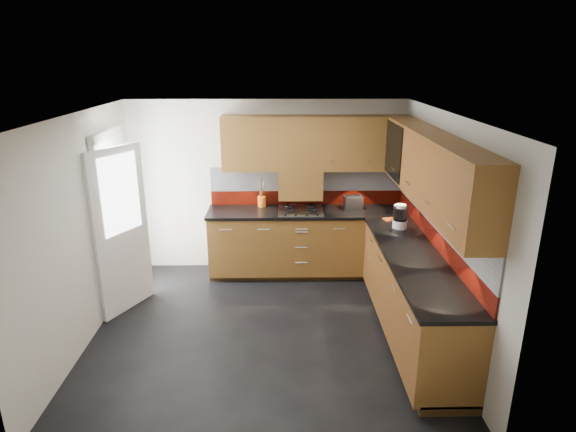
{
  "coord_description": "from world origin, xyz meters",
  "views": [
    {
      "loc": [
        0.18,
        -4.75,
        2.94
      ],
      "look_at": [
        0.26,
        0.65,
        1.14
      ],
      "focal_mm": 30.0,
      "sensor_mm": 36.0,
      "label": 1
    }
  ],
  "objects_px": {
    "gas_hob": "(301,210)",
    "food_processor": "(400,217)",
    "utensil_pot": "(262,200)",
    "toaster": "(353,202)"
  },
  "relations": [
    {
      "from": "gas_hob",
      "to": "toaster",
      "type": "height_order",
      "value": "toaster"
    },
    {
      "from": "gas_hob",
      "to": "food_processor",
      "type": "distance_m",
      "value": 1.38
    },
    {
      "from": "gas_hob",
      "to": "toaster",
      "type": "relative_size",
      "value": 2.2
    },
    {
      "from": "toaster",
      "to": "food_processor",
      "type": "xyz_separation_m",
      "value": [
        0.46,
        -0.8,
        0.05
      ]
    },
    {
      "from": "utensil_pot",
      "to": "food_processor",
      "type": "distance_m",
      "value": 1.95
    },
    {
      "from": "gas_hob",
      "to": "utensil_pot",
      "type": "bearing_deg",
      "value": 157.12
    },
    {
      "from": "gas_hob",
      "to": "utensil_pot",
      "type": "distance_m",
      "value": 0.59
    },
    {
      "from": "utensil_pot",
      "to": "toaster",
      "type": "relative_size",
      "value": 1.5
    },
    {
      "from": "gas_hob",
      "to": "utensil_pot",
      "type": "xyz_separation_m",
      "value": [
        -0.53,
        0.23,
        0.08
      ]
    },
    {
      "from": "gas_hob",
      "to": "utensil_pot",
      "type": "relative_size",
      "value": 1.46
    }
  ]
}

